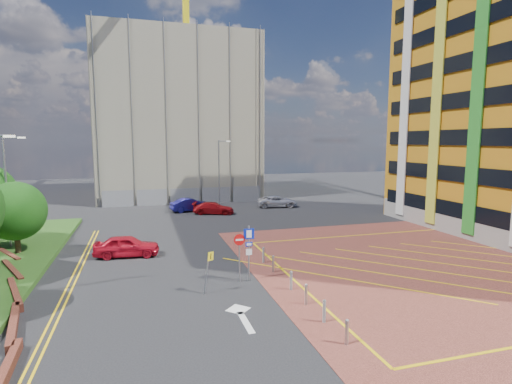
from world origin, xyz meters
name	(u,v)px	position (x,y,z in m)	size (l,w,h in m)	color
ground	(245,288)	(0.00, 0.00, 0.00)	(140.00, 140.00, 0.00)	black
forecourt	(456,265)	(14.00, 0.00, 0.01)	(26.00, 26.00, 0.02)	brown
retaining_wall	(11,294)	(-11.80, 2.00, 0.20)	(6.06, 20.33, 0.40)	brown
tree_c	(15,211)	(-13.50, 10.00, 3.19)	(4.00, 4.00, 4.90)	#3D2B1C
lamp_left_far	(7,187)	(-14.42, 12.00, 4.66)	(1.53, 0.16, 8.00)	#9EA0A8
lamp_back	(220,170)	(4.08, 28.00, 4.36)	(1.53, 0.16, 8.00)	#9EA0A8
sign_cluster	(245,248)	(0.30, 0.98, 1.95)	(1.17, 0.12, 3.20)	#9EA0A8
warning_sign	(208,267)	(-2.02, -0.23, 1.43)	(0.60, 0.39, 2.25)	#9EA0A8
bollard_row	(296,286)	(2.30, -1.67, 0.47)	(0.14, 11.14, 0.90)	#9EA0A8
construction_building	(176,119)	(0.00, 40.00, 11.00)	(21.20, 19.20, 22.00)	gray
tower_crane	(188,13)	(2.00, 39.44, 25.85)	(1.60, 35.00, 35.40)	yellow
construction_fence	(193,196)	(1.00, 30.00, 1.00)	(21.60, 0.06, 2.00)	gray
car_red_left	(127,246)	(-6.32, 8.03, 0.74)	(1.75, 4.34, 1.48)	red
car_blue_back	(191,205)	(0.07, 24.56, 0.74)	(1.58, 4.52, 1.49)	navy
car_red_back	(213,208)	(2.25, 22.26, 0.64)	(1.80, 4.43, 1.29)	#9E0D12
car_silver_back	(277,201)	(10.40, 24.64, 0.67)	(2.23, 4.83, 1.34)	silver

